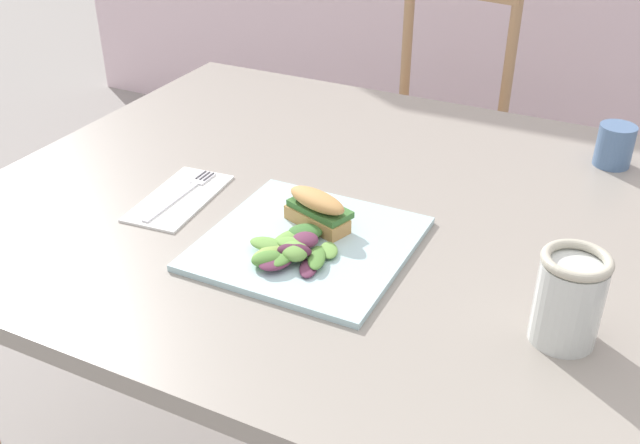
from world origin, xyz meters
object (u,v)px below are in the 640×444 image
(mason_jar_iced_tea, at_px, (568,302))
(cup_extra_side, at_px, (615,146))
(sandwich_half_front, at_px, (318,209))
(fork_on_napkin, at_px, (185,191))
(chair_wooden_far, at_px, (429,128))
(dining_table, at_px, (325,257))
(plate_lunch, at_px, (308,243))

(mason_jar_iced_tea, bearing_deg, cup_extra_side, 91.12)
(sandwich_half_front, distance_m, fork_on_napkin, 0.25)
(sandwich_half_front, relative_size, mason_jar_iced_tea, 0.95)
(chair_wooden_far, relative_size, sandwich_half_front, 7.60)
(dining_table, xyz_separation_m, mason_jar_iced_tea, (0.42, -0.20, 0.18))
(sandwich_half_front, distance_m, mason_jar_iced_tea, 0.39)
(dining_table, bearing_deg, cup_extra_side, 38.97)
(sandwich_half_front, xyz_separation_m, cup_extra_side, (0.37, 0.44, -0.00))
(cup_extra_side, bearing_deg, sandwich_half_front, -130.15)
(chair_wooden_far, height_order, fork_on_napkin, chair_wooden_far)
(cup_extra_side, bearing_deg, dining_table, -141.03)
(dining_table, height_order, cup_extra_side, cup_extra_side)
(plate_lunch, relative_size, mason_jar_iced_tea, 2.42)
(chair_wooden_far, bearing_deg, sandwich_half_front, -80.78)
(plate_lunch, relative_size, sandwich_half_front, 2.56)
(fork_on_napkin, bearing_deg, plate_lunch, -11.35)
(dining_table, relative_size, cup_extra_side, 14.82)
(plate_lunch, distance_m, fork_on_napkin, 0.26)
(dining_table, height_order, sandwich_half_front, sandwich_half_front)
(fork_on_napkin, height_order, mason_jar_iced_tea, mason_jar_iced_tea)
(chair_wooden_far, distance_m, sandwich_half_front, 1.17)
(dining_table, xyz_separation_m, chair_wooden_far, (-0.14, 1.00, -0.17))
(sandwich_half_front, xyz_separation_m, mason_jar_iced_tea, (0.38, -0.09, 0.02))
(dining_table, distance_m, chair_wooden_far, 1.02)
(plate_lunch, height_order, mason_jar_iced_tea, mason_jar_iced_tea)
(dining_table, distance_m, mason_jar_iced_tea, 0.50)
(mason_jar_iced_tea, height_order, cup_extra_side, mason_jar_iced_tea)
(fork_on_napkin, relative_size, mason_jar_iced_tea, 1.53)
(fork_on_napkin, bearing_deg, dining_table, 25.69)
(cup_extra_side, bearing_deg, chair_wooden_far, 129.45)
(plate_lunch, distance_m, sandwich_half_front, 0.06)
(sandwich_half_front, bearing_deg, plate_lunch, -81.68)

